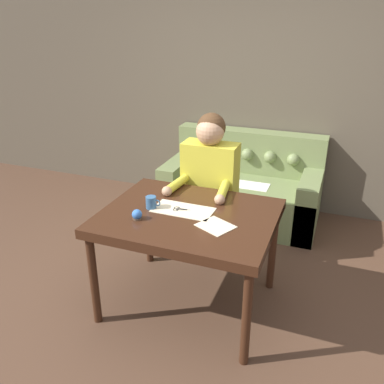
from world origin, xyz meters
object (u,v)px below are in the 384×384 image
(mug, at_px, (151,202))
(dining_table, at_px, (189,223))
(scissors, at_px, (184,210))
(pin_cushion, at_px, (137,215))
(person, at_px, (209,188))
(couch, at_px, (243,189))

(mug, bearing_deg, dining_table, 3.46)
(scissors, bearing_deg, pin_cushion, -135.00)
(mug, bearing_deg, person, 71.31)
(couch, xyz_separation_m, person, (-0.06, -0.98, 0.40))
(couch, relative_size, scissors, 6.86)
(person, xyz_separation_m, mug, (-0.22, -0.66, 0.11))
(couch, height_order, scissors, couch)
(dining_table, bearing_deg, person, 95.31)
(dining_table, xyz_separation_m, pin_cushion, (-0.30, -0.21, 0.11))
(dining_table, relative_size, pin_cushion, 17.04)
(mug, relative_size, pin_cushion, 1.58)
(couch, distance_m, scissors, 1.65)
(mug, bearing_deg, scissors, 12.87)
(person, height_order, scissors, person)
(scissors, xyz_separation_m, pin_cushion, (-0.24, -0.24, 0.03))
(person, xyz_separation_m, scissors, (0.01, -0.61, 0.07))
(pin_cushion, bearing_deg, scissors, 45.00)
(person, xyz_separation_m, pin_cushion, (-0.24, -0.85, 0.10))
(couch, relative_size, mug, 14.43)
(scissors, bearing_deg, dining_table, -34.17)
(person, relative_size, pin_cushion, 18.91)
(dining_table, relative_size, couch, 0.75)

